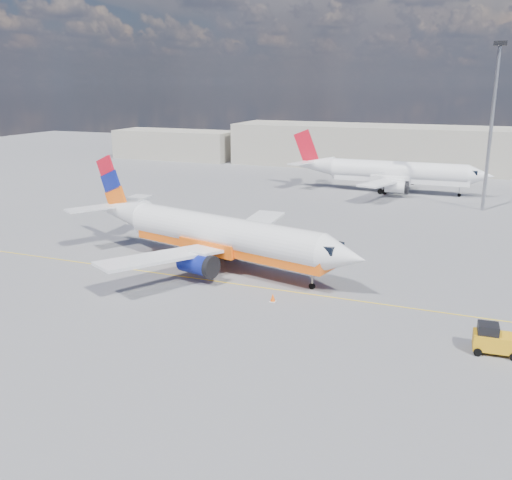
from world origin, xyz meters
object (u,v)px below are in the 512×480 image
at_px(second_jet, 391,172).
at_px(gse_tug, 494,340).
at_px(main_jet, 215,234).
at_px(traffic_cone, 273,298).

height_order(second_jet, gse_tug, second_jet).
relative_size(main_jet, second_jet, 1.02).
distance_m(second_jet, traffic_cone, 48.66).
bearing_deg(second_jet, gse_tug, -75.07).
bearing_deg(main_jet, second_jet, 91.94).
xyz_separation_m(second_jet, traffic_cone, (-1.19, -48.57, -2.71)).
distance_m(second_jet, gse_tug, 53.57).
xyz_separation_m(main_jet, gse_tug, (23.31, -9.08, -2.17)).
bearing_deg(gse_tug, traffic_cone, 165.35).
bearing_deg(gse_tug, main_jet, 154.88).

